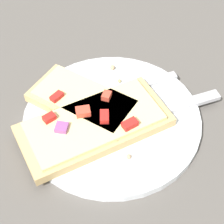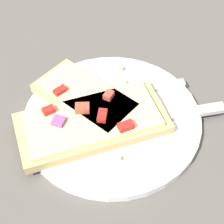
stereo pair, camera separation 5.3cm
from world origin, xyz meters
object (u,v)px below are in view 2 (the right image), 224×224
Objects in this scene: plate at (112,119)px; pizza_slice_main at (92,122)px; pizza_slice_corner at (87,99)px; knife at (161,117)px; fork at (113,95)px.

plate is 1.13× the size of pizza_slice_main.
plate is 0.05m from pizza_slice_corner.
plate is 0.07m from knife.
plate is at bearing 73.71° from fork.
pizza_slice_corner reaches higher than fork.
pizza_slice_corner reaches higher than plate.
pizza_slice_corner is at bearing -32.95° from plate.
knife reaches higher than plate.
plate is 1.14× the size of knife.
pizza_slice_corner reaches higher than knife.
plate is 1.28× the size of fork.
knife reaches higher than fork.
pizza_slice_main is at bearing 36.09° from plate.
pizza_slice_corner is (0.01, -0.04, 0.00)m from pizza_slice_main.
knife is (-0.07, 0.00, 0.01)m from plate.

